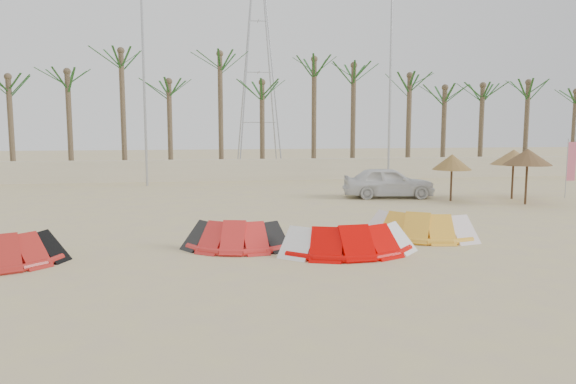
{
  "coord_description": "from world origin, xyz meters",
  "views": [
    {
      "loc": [
        -2.55,
        -12.04,
        3.62
      ],
      "look_at": [
        0.0,
        6.0,
        1.3
      ],
      "focal_mm": 35.0,
      "sensor_mm": 36.0,
      "label": 1
    }
  ],
  "objects": [
    {
      "name": "ground",
      "position": [
        0.0,
        0.0,
        0.0
      ],
      "size": [
        120.0,
        120.0,
        0.0
      ],
      "primitive_type": "plane",
      "color": "#C9B977",
      "rests_on": "ground"
    },
    {
      "name": "boundary_wall",
      "position": [
        0.0,
        22.0,
        0.65
      ],
      "size": [
        60.0,
        0.3,
        1.3
      ],
      "primitive_type": "cube",
      "color": "beige",
      "rests_on": "ground"
    },
    {
      "name": "palm_line",
      "position": [
        0.67,
        23.5,
        6.44
      ],
      "size": [
        52.0,
        4.0,
        7.7
      ],
      "color": "brown",
      "rests_on": "ground"
    },
    {
      "name": "lamp_b",
      "position": [
        -5.96,
        20.0,
        5.77
      ],
      "size": [
        1.25,
        0.14,
        11.0
      ],
      "color": "#A5A8AD",
      "rests_on": "ground"
    },
    {
      "name": "lamp_c",
      "position": [
        8.04,
        20.0,
        5.77
      ],
      "size": [
        1.25,
        0.14,
        11.0
      ],
      "color": "#A5A8AD",
      "rests_on": "ground"
    },
    {
      "name": "pylon",
      "position": [
        1.0,
        28.0,
        0.0
      ],
      "size": [
        3.0,
        3.0,
        14.0
      ],
      "primitive_type": null,
      "color": "#A5A8AD",
      "rests_on": "ground"
    },
    {
      "name": "kite_red_left",
      "position": [
        -7.6,
        2.67,
        0.42
      ],
      "size": [
        3.34,
        2.45,
        0.9
      ],
      "color": "#A31E18",
      "rests_on": "ground"
    },
    {
      "name": "kite_red_mid",
      "position": [
        -1.85,
        3.76,
        0.42
      ],
      "size": [
        3.18,
        2.02,
        0.9
      ],
      "color": "red",
      "rests_on": "ground"
    },
    {
      "name": "kite_red_right",
      "position": [
        1.2,
        2.85,
        0.42
      ],
      "size": [
        3.77,
        1.77,
        0.9
      ],
      "color": "#D60300",
      "rests_on": "ground"
    },
    {
      "name": "kite_orange",
      "position": [
        3.8,
        4.48,
        0.42
      ],
      "size": [
        3.82,
        2.81,
        0.9
      ],
      "color": "yellow",
      "rests_on": "ground"
    },
    {
      "name": "parasol_left",
      "position": [
        8.31,
        11.92,
        1.77
      ],
      "size": [
        1.76,
        1.76,
        2.13
      ],
      "color": "#4C331E",
      "rests_on": "ground"
    },
    {
      "name": "parasol_mid",
      "position": [
        11.08,
        10.46,
        2.07
      ],
      "size": [
        2.05,
        2.05,
        2.42
      ],
      "color": "#4C331E",
      "rests_on": "ground"
    },
    {
      "name": "parasol_right",
      "position": [
        11.42,
        12.17,
        1.94
      ],
      "size": [
        2.1,
        2.1,
        2.3
      ],
      "color": "#4C331E",
      "rests_on": "ground"
    },
    {
      "name": "flag_pink",
      "position": [
        14.21,
        12.05,
        1.65
      ],
      "size": [
        0.45,
        0.04,
        2.79
      ],
      "color": "#A5A8AD",
      "rests_on": "ground"
    },
    {
      "name": "car",
      "position": [
        5.87,
        13.44,
        0.73
      ],
      "size": [
        4.43,
        2.2,
        1.45
      ],
      "primitive_type": "imported",
      "rotation": [
        0.0,
        0.0,
        1.45
      ],
      "color": "silver",
      "rests_on": "ground"
    }
  ]
}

